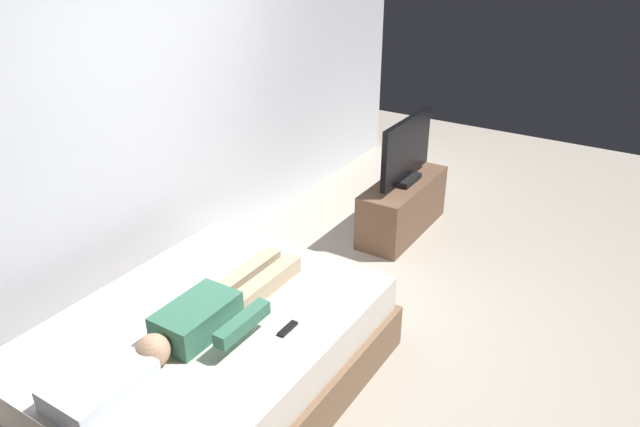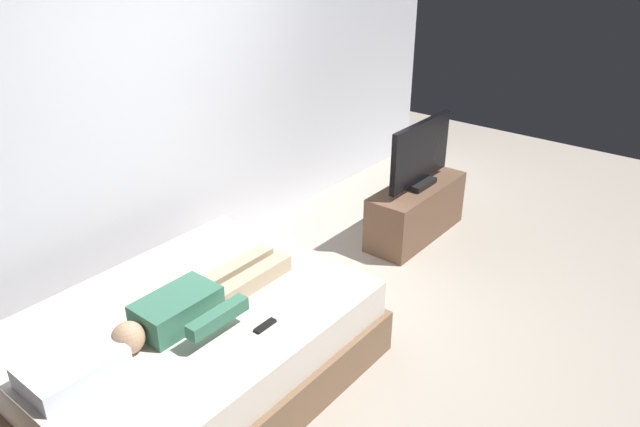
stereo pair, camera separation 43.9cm
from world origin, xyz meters
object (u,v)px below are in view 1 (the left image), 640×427
at_px(tv_stand, 403,206).
at_px(person, 215,309).
at_px(tv, 406,152).
at_px(bed, 207,356).
at_px(remote, 288,329).
at_px(pillow, 100,385).

bearing_deg(tv_stand, person, 179.57).
bearing_deg(tv, tv_stand, 14.04).
xyz_separation_m(bed, tv, (2.55, -0.09, 0.52)).
relative_size(person, remote, 8.40).
relative_size(bed, remote, 13.99).
bearing_deg(tv, remote, -170.76).
relative_size(pillow, tv, 0.55).
bearing_deg(person, tv_stand, -0.43).
bearing_deg(tv_stand, bed, 177.96).
height_order(remote, tv_stand, remote).
xyz_separation_m(remote, tv, (2.37, 0.39, 0.24)).
bearing_deg(pillow, person, -5.42).
bearing_deg(remote, person, 110.47).
distance_m(pillow, person, 0.76).
height_order(pillow, remote, pillow).
xyz_separation_m(pillow, tv, (3.28, -0.09, 0.18)).
xyz_separation_m(pillow, person, (0.76, -0.07, 0.02)).
bearing_deg(remote, pillow, 152.33).
height_order(person, tv_stand, person).
bearing_deg(tv, bed, 177.96).
bearing_deg(tv, person, 179.57).
height_order(pillow, person, person).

